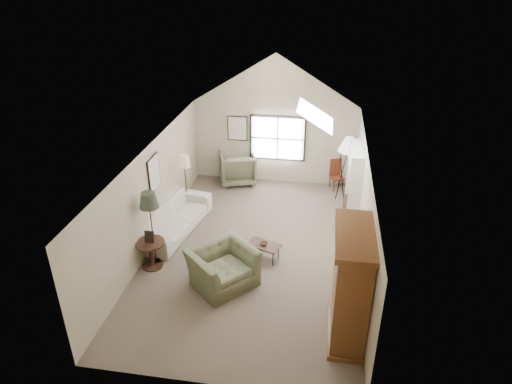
# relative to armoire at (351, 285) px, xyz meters

# --- Properties ---
(room_shell) EXTENTS (5.01, 8.01, 4.00)m
(room_shell) POSITION_rel_armoire_xyz_m (-2.18, 2.40, 2.11)
(room_shell) COLOR brown
(room_shell) RESTS_ON ground
(window) EXTENTS (1.72, 0.08, 1.42)m
(window) POSITION_rel_armoire_xyz_m (-2.08, 6.36, 0.35)
(window) COLOR black
(window) RESTS_ON room_shell
(skylight) EXTENTS (0.80, 1.20, 0.52)m
(skylight) POSITION_rel_armoire_xyz_m (-0.88, 3.30, 2.12)
(skylight) COLOR white
(skylight) RESTS_ON room_shell
(wall_art) EXTENTS (1.97, 3.71, 0.88)m
(wall_art) POSITION_rel_armoire_xyz_m (-4.06, 4.34, 0.63)
(wall_art) COLOR black
(wall_art) RESTS_ON room_shell
(armoire) EXTENTS (0.60, 1.50, 2.20)m
(armoire) POSITION_rel_armoire_xyz_m (0.00, 0.00, 0.00)
(armoire) COLOR brown
(armoire) RESTS_ON ground
(tv_alcove) EXTENTS (0.32, 1.30, 2.10)m
(tv_alcove) POSITION_rel_armoire_xyz_m (0.16, 4.00, 0.05)
(tv_alcove) COLOR white
(tv_alcove) RESTS_ON ground
(media_console) EXTENTS (0.34, 1.18, 0.60)m
(media_console) POSITION_rel_armoire_xyz_m (0.14, 4.00, -0.80)
(media_console) COLOR #382316
(media_console) RESTS_ON ground
(tv_panel) EXTENTS (0.05, 0.90, 0.55)m
(tv_panel) POSITION_rel_armoire_xyz_m (0.14, 4.00, -0.18)
(tv_panel) COLOR black
(tv_panel) RESTS_ON media_console
(sofa) EXTENTS (1.44, 2.77, 0.77)m
(sofa) POSITION_rel_armoire_xyz_m (-4.38, 3.00, -0.71)
(sofa) COLOR beige
(sofa) RESTS_ON ground
(armchair_near) EXTENTS (1.72, 1.73, 0.85)m
(armchair_near) POSITION_rel_armoire_xyz_m (-2.63, 1.05, -0.68)
(armchair_near) COLOR #676A4A
(armchair_near) RESTS_ON ground
(armchair_far) EXTENTS (1.34, 1.36, 0.99)m
(armchair_far) POSITION_rel_armoire_xyz_m (-3.30, 6.10, -0.61)
(armchair_far) COLOR #6A6C4B
(armchair_far) RESTS_ON ground
(coffee_table) EXTENTS (0.87, 0.67, 0.40)m
(coffee_table) POSITION_rel_armoire_xyz_m (-1.89, 2.11, -0.90)
(coffee_table) COLOR #341E15
(coffee_table) RESTS_ON ground
(bowl) EXTENTS (0.24, 0.24, 0.05)m
(bowl) POSITION_rel_armoire_xyz_m (-1.89, 2.11, -0.68)
(bowl) COLOR #3A2A17
(bowl) RESTS_ON coffee_table
(side_table) EXTENTS (0.76, 0.76, 0.66)m
(side_table) POSITION_rel_armoire_xyz_m (-4.38, 1.40, -0.77)
(side_table) COLOR #3A1E17
(side_table) RESTS_ON ground
(side_chair) EXTENTS (0.48, 0.48, 0.94)m
(side_chair) POSITION_rel_armoire_xyz_m (-0.20, 6.10, -0.63)
(side_chair) COLOR maroon
(side_chair) RESTS_ON ground
(tripod_lamp) EXTENTS (0.77, 0.77, 2.04)m
(tripod_lamp) POSITION_rel_armoire_xyz_m (0.02, 5.28, -0.08)
(tripod_lamp) COLOR silver
(tripod_lamp) RESTS_ON ground
(dark_lamp) EXTENTS (0.51, 0.51, 1.84)m
(dark_lamp) POSITION_rel_armoire_xyz_m (-4.38, 1.60, -0.18)
(dark_lamp) COLOR #252C1F
(dark_lamp) RESTS_ON ground
(tan_lamp) EXTENTS (0.38, 0.38, 1.66)m
(tan_lamp) POSITION_rel_armoire_xyz_m (-4.38, 4.20, -0.27)
(tan_lamp) COLOR tan
(tan_lamp) RESTS_ON ground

